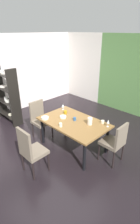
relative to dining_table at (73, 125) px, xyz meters
name	(u,v)px	position (x,y,z in m)	size (l,w,h in m)	color
ground_plane	(55,144)	(-0.46, -0.23, -0.68)	(5.41, 6.35, 0.02)	black
back_panel_interior	(83,67)	(-2.26, 2.90, 0.65)	(1.81, 0.10, 2.62)	silver
left_interior_panel	(1,77)	(-3.12, -0.23, 0.65)	(0.10, 6.35, 2.62)	silver
dining_table	(73,125)	(0.00, 0.00, 0.00)	(1.62, 1.02, 0.75)	brown
chair_head_near	(31,150)	(0.00, -1.22, -0.08)	(0.44, 0.44, 1.07)	#736554
chair_right_far	(115,141)	(1.01, 0.26, -0.11)	(0.44, 0.44, 0.98)	#736554
chair_left_near	(40,118)	(-1.01, -0.26, -0.09)	(0.45, 0.44, 1.02)	#736554
display_shelf	(6,95)	(-2.50, -0.40, 0.23)	(1.04, 0.33, 1.76)	black
wine_glass_east	(63,106)	(-0.68, 0.30, 0.19)	(0.08, 0.08, 0.15)	silver
wine_glass_rear	(108,122)	(0.72, 0.37, 0.21)	(0.06, 0.06, 0.17)	silver
serving_bowl_west	(63,117)	(-0.32, -0.04, 0.11)	(0.16, 0.16, 0.05)	#E6EBC7
serving_bowl_corner	(45,118)	(-0.59, -0.39, 0.11)	(0.18, 0.18, 0.05)	silver
cup_south	(103,122)	(0.54, 0.41, 0.12)	(0.08, 0.08, 0.07)	beige
cup_left	(61,125)	(-0.03, -0.38, 0.13)	(0.07, 0.07, 0.09)	beige
cup_near_shelf	(75,119)	(-0.01, 0.06, 0.12)	(0.07, 0.07, 0.08)	#2A558C
cup_right	(65,112)	(-0.44, 0.16, 0.13)	(0.08, 0.08, 0.08)	#B08616
pitcher_center	(90,121)	(0.36, 0.16, 0.17)	(0.12, 0.11, 0.17)	beige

